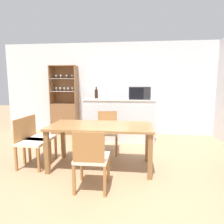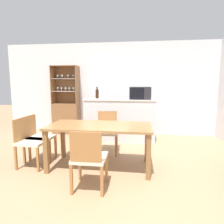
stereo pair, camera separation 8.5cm
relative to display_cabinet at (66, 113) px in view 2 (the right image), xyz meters
name	(u,v)px [view 2 (the right image)]	position (x,y,z in m)	size (l,w,h in m)	color
ground_plane	(108,172)	(1.59, -2.41, -0.58)	(18.00, 18.00, 0.00)	#A37F5B
wall_back	(122,89)	(1.59, 0.22, 0.70)	(6.80, 0.06, 2.55)	silver
kitchen_counter	(120,120)	(1.60, -0.51, -0.05)	(1.75, 0.61, 1.05)	silver
display_cabinet	(66,113)	(0.00, 0.00, 0.00)	(0.73, 0.39, 1.91)	brown
dining_table	(100,130)	(1.42, -2.21, 0.07)	(1.73, 0.84, 0.74)	olive
dining_chair_head_far	(107,131)	(1.42, -1.46, -0.13)	(0.47, 0.47, 0.85)	beige
dining_chair_side_left_far	(38,137)	(0.22, -2.08, -0.13)	(0.47, 0.47, 0.85)	beige
dining_chair_head_near	(89,158)	(1.42, -2.96, -0.13)	(0.45, 0.45, 0.85)	beige
dining_chair_side_left_near	(30,141)	(0.22, -2.34, -0.13)	(0.46, 0.46, 0.85)	beige
microwave	(140,93)	(2.09, -0.55, 0.62)	(0.51, 0.37, 0.30)	#232328
wine_bottle	(97,94)	(1.00, -0.41, 0.59)	(0.08, 0.08, 0.30)	black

